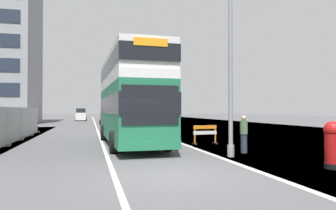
# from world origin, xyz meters

# --- Properties ---
(ground) EXTENTS (140.00, 280.00, 0.10)m
(ground) POSITION_xyz_m (0.61, 0.14, -0.05)
(ground) COLOR #4C4C4F
(double_decker_bus) EXTENTS (3.04, 10.92, 4.98)m
(double_decker_bus) POSITION_xyz_m (-0.10, 8.56, 2.65)
(double_decker_bus) COLOR #1E6B47
(double_decker_bus) RESTS_ON ground
(lamppost_foreground) EXTENTS (0.29, 0.70, 9.30)m
(lamppost_foreground) POSITION_xyz_m (3.42, 2.97, 4.41)
(lamppost_foreground) COLOR gray
(lamppost_foreground) RESTS_ON ground
(red_pillar_postbox) EXTENTS (0.59, 0.59, 1.59)m
(red_pillar_postbox) POSITION_xyz_m (5.60, -0.26, 0.87)
(red_pillar_postbox) COLOR black
(red_pillar_postbox) RESTS_ON ground
(roadworks_barrier) EXTENTS (1.44, 0.51, 1.07)m
(roadworks_barrier) POSITION_xyz_m (4.12, 7.78, 0.65)
(roadworks_barrier) COLOR orange
(roadworks_barrier) RESTS_ON ground
(construction_site_fence) EXTENTS (0.44, 17.20, 2.17)m
(construction_site_fence) POSITION_xyz_m (-6.66, 11.12, 1.04)
(construction_site_fence) COLOR #A8AAAD
(construction_site_fence) RESTS_ON ground
(car_oncoming_near) EXTENTS (2.02, 4.36, 2.28)m
(car_oncoming_near) POSITION_xyz_m (-0.14, 24.89, 1.06)
(car_oncoming_near) COLOR gray
(car_oncoming_near) RESTS_ON ground
(car_receding_mid) EXTENTS (2.09, 3.80, 2.20)m
(car_receding_mid) POSITION_xyz_m (0.02, 33.74, 1.04)
(car_receding_mid) COLOR maroon
(car_receding_mid) RESTS_ON ground
(car_receding_far) EXTENTS (2.02, 4.18, 2.31)m
(car_receding_far) POSITION_xyz_m (0.63, 42.49, 1.08)
(car_receding_far) COLOR maroon
(car_receding_far) RESTS_ON ground
(car_far_side) EXTENTS (1.92, 4.00, 2.22)m
(car_far_side) POSITION_xyz_m (-3.84, 48.72, 1.04)
(car_far_side) COLOR silver
(car_far_side) RESTS_ON ground
(pedestrian_at_kerb) EXTENTS (0.34, 0.34, 1.70)m
(pedestrian_at_kerb) POSITION_xyz_m (4.50, 3.87, 0.85)
(pedestrian_at_kerb) COLOR #2D3342
(pedestrian_at_kerb) RESTS_ON ground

